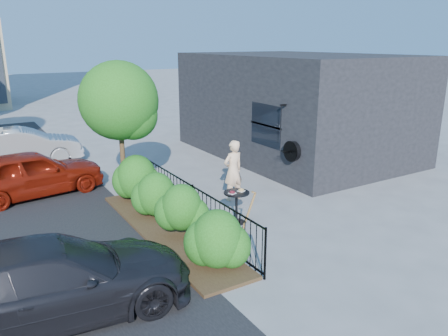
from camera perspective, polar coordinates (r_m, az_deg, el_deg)
ground at (r=11.82m, az=2.48°, el=-6.05°), size 120.00×120.00×0.00m
shop_building at (r=18.04m, az=9.20°, el=8.12°), size 6.22×9.00×4.00m
fence at (r=10.91m, az=-4.07°, el=-4.88°), size 0.05×6.05×1.10m
planting_bed at (r=10.83m, az=-7.33°, el=-8.12°), size 1.30×6.00×0.08m
shrubs at (r=10.70m, az=-7.19°, el=-4.59°), size 1.10×5.60×1.24m
patio_tree at (r=12.56m, az=-13.18°, el=7.95°), size 2.20×2.20×3.94m
cafe_table at (r=11.08m, az=1.65°, el=-4.42°), size 0.66×0.66×0.88m
woman at (r=12.60m, az=1.20°, el=-0.32°), size 0.69×0.50×1.78m
shovel at (r=9.47m, az=2.63°, el=-7.74°), size 0.54×0.19×1.45m
car_red at (r=14.19m, az=-23.87°, el=-0.63°), size 4.32×2.22×1.41m
car_silver at (r=18.08m, az=-24.69°, el=2.60°), size 4.24×1.76×1.36m
car_darkgrey at (r=7.97m, az=-21.64°, el=-13.49°), size 4.84×2.28×1.36m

